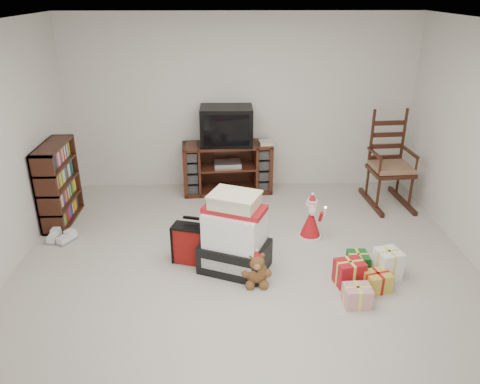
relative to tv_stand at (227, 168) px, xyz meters
name	(u,v)px	position (x,y,z in m)	size (l,w,h in m)	color
room	(247,165)	(0.20, -2.24, 0.88)	(5.01, 5.01, 2.51)	beige
tv_stand	(227,168)	(0.00, 0.00, 0.00)	(1.31, 0.56, 0.73)	#401A12
bookshelf	(58,185)	(-2.13, -0.90, 0.13)	(0.28, 0.85, 1.03)	#33190E
rocking_chair	(389,171)	(2.23, -0.43, 0.09)	(0.61, 0.93, 1.34)	#33190E
gift_pile	(235,238)	(0.08, -2.09, 0.01)	(0.83, 0.73, 0.87)	black
red_suitcase	(190,244)	(-0.41, -1.94, -0.14)	(0.38, 0.27, 0.52)	maroon
stocking	(220,234)	(-0.09, -1.82, -0.10)	(0.25, 0.11, 0.54)	#0E6C0C
teddy_bear	(256,270)	(0.29, -2.37, -0.21)	(0.24, 0.21, 0.35)	brown
santa_figurine	(311,221)	(1.00, -1.43, -0.14)	(0.28, 0.27, 0.58)	#B31319
mrs_claus_figurine	(212,234)	(-0.18, -1.74, -0.13)	(0.30, 0.28, 0.61)	#B31319
sneaker_pair	(61,238)	(-2.00, -1.44, -0.32)	(0.34, 0.28, 0.09)	silver
gift_cluster	(365,274)	(1.39, -2.41, -0.24)	(0.73, 0.82, 0.25)	#A9131B
crt_television	(226,125)	(-0.01, 0.02, 0.63)	(0.73, 0.54, 0.54)	black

